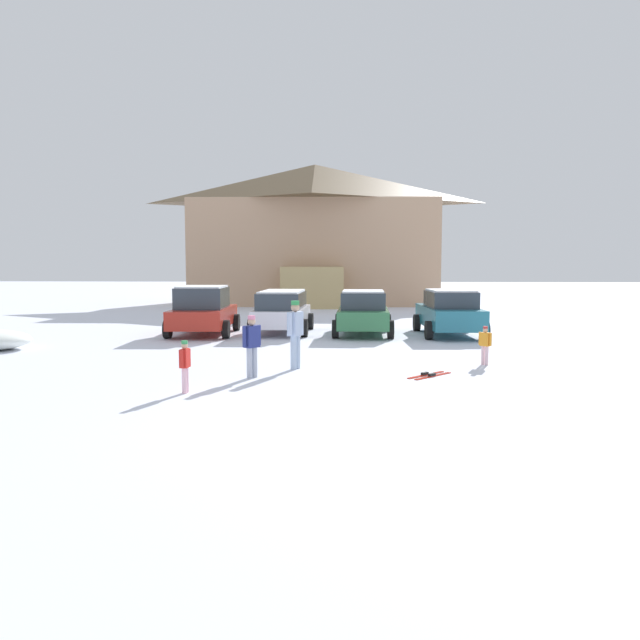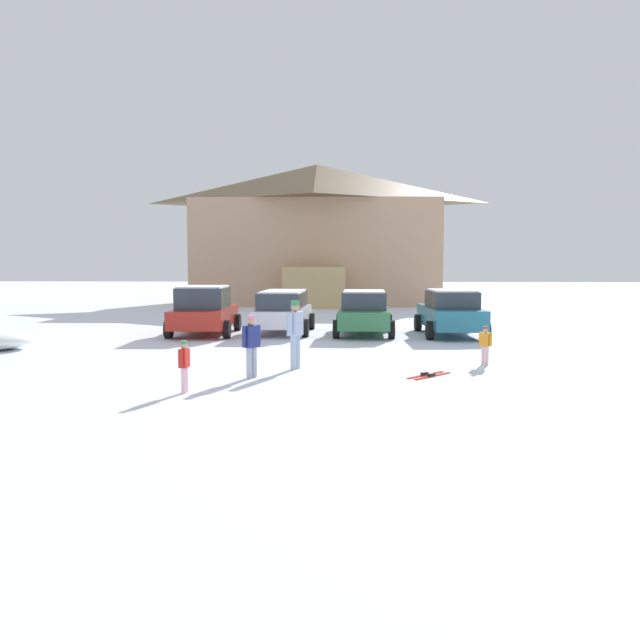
% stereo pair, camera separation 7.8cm
% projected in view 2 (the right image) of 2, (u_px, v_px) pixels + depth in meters
% --- Properties ---
extents(ground, '(160.00, 160.00, 0.00)m').
position_uv_depth(ground, '(384.00, 423.00, 10.04)').
color(ground, silver).
extents(ski_lodge, '(16.00, 10.56, 8.98)m').
position_uv_depth(ski_lodge, '(317.00, 233.00, 40.67)').
color(ski_lodge, tan).
rests_on(ski_lodge, ground).
extents(parked_red_sedan, '(2.38, 4.24, 1.77)m').
position_uv_depth(parked_red_sedan, '(204.00, 310.00, 22.59)').
color(parked_red_sedan, '#B0281C').
rests_on(parked_red_sedan, ground).
extents(parked_white_suv, '(2.14, 4.23, 1.58)m').
position_uv_depth(parked_white_suv, '(283.00, 310.00, 23.14)').
color(parked_white_suv, silver).
rests_on(parked_white_suv, ground).
extents(parked_green_coupe, '(2.17, 4.20, 1.61)m').
position_uv_depth(parked_green_coupe, '(364.00, 312.00, 22.58)').
color(parked_green_coupe, '#327447').
rests_on(parked_green_coupe, ground).
extents(parked_teal_hatchback, '(2.28, 4.45, 1.65)m').
position_uv_depth(parked_teal_hatchback, '(450.00, 312.00, 22.32)').
color(parked_teal_hatchback, teal).
rests_on(parked_teal_hatchback, ground).
extents(skier_child_in_orange_jacket, '(0.29, 0.27, 0.99)m').
position_uv_depth(skier_child_in_orange_jacket, '(485.00, 343.00, 15.74)').
color(skier_child_in_orange_jacket, beige).
rests_on(skier_child_in_orange_jacket, ground).
extents(skier_teen_in_navy_coat, '(0.37, 0.43, 1.41)m').
position_uv_depth(skier_teen_in_navy_coat, '(251.00, 343.00, 13.98)').
color(skier_teen_in_navy_coat, '#A8B0C3').
rests_on(skier_teen_in_navy_coat, ground).
extents(skier_adult_in_blue_parka, '(0.38, 0.58, 1.67)m').
position_uv_depth(skier_adult_in_blue_parka, '(295.00, 331.00, 15.14)').
color(skier_adult_in_blue_parka, '#A3B7D2').
rests_on(skier_adult_in_blue_parka, ground).
extents(skier_child_in_red_jacket, '(0.17, 0.39, 1.05)m').
position_uv_depth(skier_child_in_red_jacket, '(184.00, 363.00, 12.34)').
color(skier_child_in_red_jacket, '#EFB8CA').
rests_on(skier_child_in_red_jacket, ground).
extents(pair_of_skis, '(1.10, 1.16, 0.08)m').
position_uv_depth(pair_of_skis, '(429.00, 375.00, 14.24)').
color(pair_of_skis, red).
rests_on(pair_of_skis, ground).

